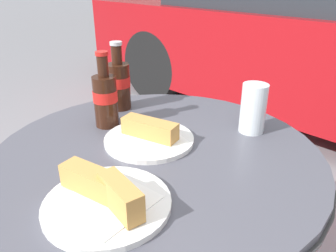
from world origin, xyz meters
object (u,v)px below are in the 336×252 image
object	(u,v)px
cola_bottle_left	(106,98)
lunch_plate_far	(106,197)
bistro_table	(157,196)
lunch_plate_near	(149,136)
cola_bottle_right	(119,83)
parked_car	(331,36)
drinking_glass	(253,110)

from	to	relation	value
cola_bottle_left	lunch_plate_far	bearing A→B (deg)	-36.51
bistro_table	lunch_plate_near	world-z (taller)	lunch_plate_near
cola_bottle_left	bistro_table	bearing A→B (deg)	-0.74
cola_bottle_right	lunch_plate_far	world-z (taller)	cola_bottle_right
cola_bottle_left	lunch_plate_far	size ratio (longest dim) A/B	0.88
lunch_plate_far	parked_car	xyz separation A→B (m)	(-0.52, 2.53, -0.09)
bistro_table	cola_bottle_left	distance (m)	0.30
lunch_plate_near	lunch_plate_far	world-z (taller)	lunch_plate_far
cola_bottle_right	drinking_glass	bearing A→B (deg)	20.74
cola_bottle_left	drinking_glass	size ratio (longest dim) A/B	1.57
parked_car	drinking_glass	bearing A→B (deg)	-75.36
drinking_glass	parked_car	world-z (taller)	parked_car
bistro_table	cola_bottle_right	distance (m)	0.37
bistro_table	lunch_plate_near	bearing A→B (deg)	159.75
lunch_plate_near	parked_car	world-z (taller)	parked_car
drinking_glass	cola_bottle_left	bearing A→B (deg)	-141.23
cola_bottle_left	lunch_plate_far	xyz separation A→B (m)	(0.29, -0.21, -0.06)
parked_car	cola_bottle_left	bearing A→B (deg)	-84.32
cola_bottle_right	lunch_plate_far	distance (m)	0.49
cola_bottle_right	lunch_plate_far	xyz separation A→B (m)	(0.37, -0.32, -0.06)
lunch_plate_near	bistro_table	bearing A→B (deg)	-20.25
drinking_glass	parked_car	size ratio (longest dim) A/B	0.03
cola_bottle_right	bistro_table	bearing A→B (deg)	-20.57
cola_bottle_left	cola_bottle_right	size ratio (longest dim) A/B	1.00
bistro_table	lunch_plate_near	distance (m)	0.16
cola_bottle_right	drinking_glass	size ratio (longest dim) A/B	1.57
cola_bottle_right	cola_bottle_left	bearing A→B (deg)	-52.73
bistro_table	cola_bottle_left	size ratio (longest dim) A/B	3.88
drinking_glass	parked_car	xyz separation A→B (m)	(-0.54, 2.07, -0.13)
bistro_table	lunch_plate_near	size ratio (longest dim) A/B	3.55
cola_bottle_left	lunch_plate_near	distance (m)	0.17
cola_bottle_left	cola_bottle_right	bearing A→B (deg)	127.27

